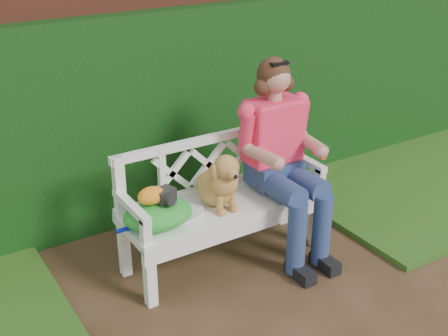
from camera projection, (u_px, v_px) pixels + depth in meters
ground at (275, 317)px, 3.87m from camera, size 60.00×60.00×0.00m
brick_wall at (142, 81)px, 4.87m from camera, size 10.00×0.30×2.20m
ivy_hedge at (155, 118)px, 4.81m from camera, size 10.00×0.18×1.70m
grass_right at (422, 178)px, 5.71m from camera, size 2.60×2.00×0.05m
garden_bench at (224, 231)px, 4.39m from camera, size 1.61×0.69×0.48m
seated_woman at (277, 157)px, 4.38m from camera, size 0.67×0.87×1.47m
dog at (218, 178)px, 4.15m from camera, size 0.34×0.43×0.43m
tennis_racket at (176, 214)px, 4.09m from camera, size 0.72×0.46×0.03m
green_bag at (158, 214)px, 3.97m from camera, size 0.51×0.42×0.16m
camera_item at (164, 195)px, 3.94m from camera, size 0.16×0.14×0.09m
baseball_glove at (151, 196)px, 3.90m from camera, size 0.22×0.19×0.12m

